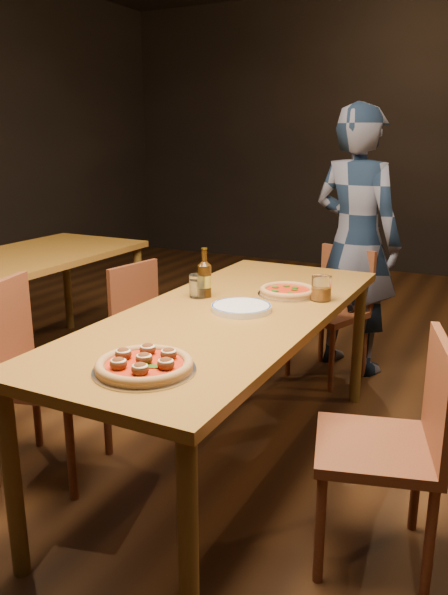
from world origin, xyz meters
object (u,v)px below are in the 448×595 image
at_px(water_glass, 198,286).
at_px(diner, 356,242).
at_px(chair_end, 328,312).
at_px(beer_bottle, 205,280).
at_px(table_left, 0,273).
at_px(chair_main_e, 376,446).
at_px(chair_main_sw, 158,332).
at_px(amber_glass, 321,288).
at_px(pizza_margherita, 288,291).
at_px(plate_stack, 241,308).
at_px(table_main, 229,326).
at_px(chair_main_nw, 48,377).
at_px(pizza_meatball, 144,364).

height_order(water_glass, diner, diner).
distance_m(chair_end, beer_bottle, 1.18).
relative_size(table_left, chair_end, 2.37).
height_order(chair_main_e, chair_end, chair_main_e).
relative_size(chair_main_sw, diner, 0.49).
relative_size(chair_end, beer_bottle, 3.74).
bearing_deg(chair_main_e, table_left, -119.85).
xyz_separation_m(amber_glass, diner, (-0.13, 1.12, 0.03)).
height_order(chair_main_e, pizza_margherita, chair_main_e).
bearing_deg(chair_main_sw, amber_glass, -88.17).
bearing_deg(water_glass, plate_stack, -21.74).
height_order(chair_main_sw, water_glass, water_glass).
relative_size(pizza_margherita, plate_stack, 1.10).
distance_m(table_main, water_glass, 0.29).
xyz_separation_m(chair_main_e, plate_stack, (-0.67, 0.32, 0.33)).
bearing_deg(amber_glass, chair_end, 104.20).
bearing_deg(chair_main_nw, table_main, -74.93).
xyz_separation_m(table_main, chair_main_nw, (-0.69, -0.39, -0.22)).
relative_size(table_main, table_left, 1.00).
bearing_deg(chair_end, diner, 88.64).
distance_m(table_main, amber_glass, 0.47).
relative_size(pizza_meatball, water_glass, 3.13).
relative_size(chair_main_nw, pizza_meatball, 2.77).
bearing_deg(pizza_meatball, chair_main_nw, 156.21).
relative_size(pizza_meatball, diner, 0.20).
distance_m(pizza_meatball, diner, 2.18).
bearing_deg(chair_main_nw, pizza_margherita, -62.14).
distance_m(water_glass, amber_glass, 0.56).
bearing_deg(chair_main_nw, plate_stack, -75.20).
bearing_deg(chair_main_nw, table_left, 40.94).
xyz_separation_m(table_left, chair_main_sw, (1.01, 0.17, -0.27)).
height_order(table_left, chair_main_nw, chair_main_nw).
distance_m(table_main, chair_main_e, 0.81).
distance_m(chair_main_nw, beer_bottle, 0.82).
xyz_separation_m(plate_stack, amber_glass, (0.25, 0.31, 0.04)).
distance_m(chair_end, pizza_meatball, 1.98).
relative_size(pizza_meatball, pizza_margherita, 1.17).
height_order(table_main, plate_stack, plate_stack).
distance_m(pizza_margherita, beer_bottle, 0.40).
bearing_deg(pizza_meatball, plate_stack, 90.99).
height_order(table_left, chair_end, chair_end).
relative_size(table_main, chair_main_sw, 2.46).
bearing_deg(beer_bottle, pizza_margherita, 32.48).
relative_size(table_left, diner, 1.20).
relative_size(chair_main_nw, amber_glass, 8.13).
bearing_deg(table_main, chair_main_sw, 145.76).
distance_m(chair_main_nw, pizza_meatball, 0.88).
bearing_deg(water_glass, beer_bottle, 34.05).
bearing_deg(beer_bottle, pizza_meatball, -73.34).
bearing_deg(beer_bottle, chair_main_nw, -132.17).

